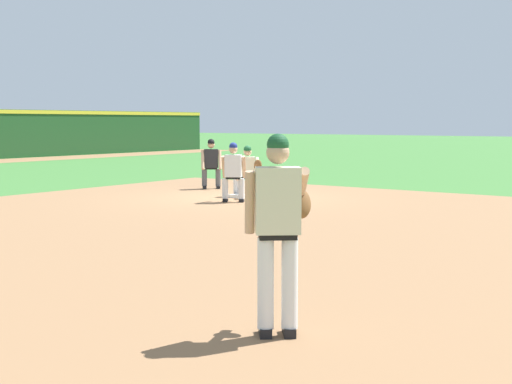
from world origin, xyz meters
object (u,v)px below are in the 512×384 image
first_baseman (248,169)px  umpire (211,162)px  baserunner (233,170)px  first_base_bag (238,196)px  baseball (262,220)px  pitcher (279,222)px

first_baseman → umpire: size_ratio=0.92×
baserunner → first_baseman: bearing=21.1°
first_base_bag → baseball: bearing=-136.7°
pitcher → baseball: bearing=36.6°
first_base_bag → first_baseman: bearing=-4.1°
first_baseman → umpire: umpire is taller
umpire → pitcher: bearing=-138.0°
pitcher → baserunner: 10.92m
first_base_bag → baserunner: 1.27m
first_baseman → pitcher: bearing=-142.1°
baseball → baserunner: baserunner is taller
first_base_bag → pitcher: bearing=-140.8°
baseball → first_baseman: 4.87m
pitcher → baserunner: pitcher is taller
first_baseman → baserunner: size_ratio=0.92×
first_base_bag → baserunner: baserunner is taller
baseball → umpire: bearing=47.5°
baseball → baserunner: 3.63m
first_baseman → baserunner: bearing=-158.9°
baseball → first_baseman: bearing=39.7°
baserunner → baseball: bearing=-133.2°
umpire → baseball: bearing=-132.5°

